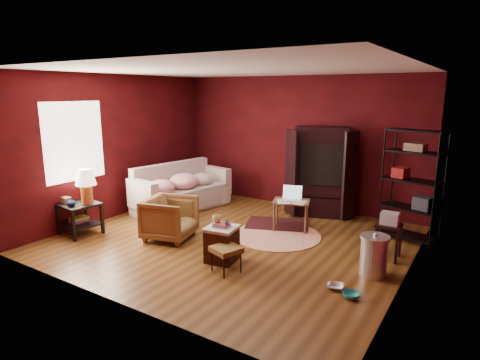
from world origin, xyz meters
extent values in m
cube|color=brown|center=(0.00, 0.00, -0.01)|extent=(5.50, 5.00, 0.02)
cube|color=white|center=(0.00, 0.00, 2.81)|extent=(5.50, 5.00, 0.02)
cube|color=#460A0D|center=(0.00, 2.51, 1.40)|extent=(5.50, 0.02, 2.80)
cube|color=#460A0D|center=(0.00, -2.51, 1.40)|extent=(5.50, 0.02, 2.80)
cube|color=#460A0D|center=(-2.76, 0.00, 1.40)|extent=(0.02, 5.00, 2.80)
cube|color=#460A0D|center=(2.76, 0.00, 1.40)|extent=(0.02, 5.00, 2.80)
cube|color=white|center=(-2.73, -1.00, 1.60)|extent=(0.02, 1.20, 1.40)
imported|color=beige|center=(-1.88, 0.86, 0.41)|extent=(1.05, 2.17, 0.81)
imported|color=black|center=(-0.94, -0.54, 0.40)|extent=(0.89, 0.92, 0.79)
imported|color=silver|center=(2.06, -0.77, 0.11)|extent=(0.22, 0.10, 0.22)
imported|color=teal|center=(2.30, -0.89, 0.11)|extent=(0.22, 0.09, 0.21)
imported|color=#0E1A46|center=(-2.36, -1.42, 0.63)|extent=(0.18, 0.18, 0.15)
imported|color=#D6CE68|center=(0.26, -0.85, 0.66)|extent=(0.16, 0.15, 0.13)
cube|color=black|center=(-2.43, -1.23, 0.54)|extent=(0.66, 0.66, 0.04)
cube|color=black|center=(-2.43, -1.23, 0.18)|extent=(0.61, 0.61, 0.03)
cube|color=black|center=(-2.72, -1.46, 0.27)|extent=(0.05, 0.05, 0.55)
cube|color=black|center=(-2.20, -1.52, 0.27)|extent=(0.05, 0.05, 0.55)
cube|color=black|center=(-2.66, -0.93, 0.27)|extent=(0.05, 0.05, 0.55)
cube|color=black|center=(-2.13, -1.00, 0.27)|extent=(0.05, 0.05, 0.55)
cylinder|color=#C05E23|center=(-2.30, -1.14, 0.73)|extent=(0.22, 0.22, 0.33)
cone|color=#F2E5C6|center=(-2.30, -1.14, 1.03)|extent=(0.40, 0.40, 0.27)
cube|color=olive|center=(-2.59, -1.35, 0.62)|extent=(0.19, 0.14, 0.12)
cube|color=#BB2F2E|center=(-2.48, -1.22, 0.22)|extent=(0.25, 0.30, 0.03)
cube|color=#2E74BB|center=(-2.47, -1.22, 0.25)|extent=(0.25, 0.30, 0.03)
cube|color=gold|center=(-2.46, -1.22, 0.29)|extent=(0.25, 0.30, 0.03)
cube|color=beige|center=(-1.86, 0.86, 0.29)|extent=(1.15, 2.07, 0.41)
cube|color=beige|center=(-2.21, 0.92, 0.57)|extent=(0.53, 1.96, 0.82)
cube|color=beige|center=(-2.03, -0.11, 0.51)|extent=(0.84, 0.33, 0.57)
cube|color=beige|center=(-1.69, 1.82, 0.51)|extent=(0.84, 0.33, 0.57)
ellipsoid|color=#D81E49|center=(-1.91, 0.29, 0.62)|extent=(0.62, 0.62, 0.29)
ellipsoid|color=#D81E49|center=(-1.81, 0.85, 0.64)|extent=(0.69, 0.69, 0.33)
ellipsoid|color=beige|center=(-1.72, 1.35, 0.60)|extent=(0.57, 0.57, 0.27)
cube|color=#3D1C0E|center=(0.34, -0.84, 0.24)|extent=(0.46, 0.46, 0.49)
cube|color=beige|center=(0.34, -0.84, 0.51)|extent=(0.49, 0.49, 0.05)
cube|color=beige|center=(0.34, -0.84, 0.54)|extent=(0.26, 0.21, 0.02)
cube|color=teal|center=(0.34, -0.84, 0.56)|extent=(0.26, 0.22, 0.02)
cube|color=#BE474E|center=(0.34, -0.84, 0.58)|extent=(0.23, 0.18, 0.02)
cube|color=black|center=(0.41, -0.80, 0.60)|extent=(0.11, 0.15, 0.02)
cube|color=black|center=(0.61, -1.11, 0.33)|extent=(0.46, 0.46, 0.07)
cube|color=black|center=(0.61, -1.11, 0.29)|extent=(0.42, 0.42, 0.02)
cylinder|color=black|center=(0.42, -1.20, 0.15)|extent=(0.02, 0.02, 0.30)
cylinder|color=black|center=(0.70, -1.30, 0.15)|extent=(0.02, 0.02, 0.30)
cylinder|color=black|center=(0.52, -0.93, 0.15)|extent=(0.02, 0.02, 0.30)
cylinder|color=black|center=(0.79, -1.03, 0.15)|extent=(0.02, 0.02, 0.30)
cylinder|color=beige|center=(0.54, 0.56, 0.01)|extent=(2.01, 2.01, 0.01)
cube|color=#441217|center=(0.28, 1.09, 0.02)|extent=(1.36, 1.14, 0.01)
cube|color=brown|center=(0.61, 0.96, 0.53)|extent=(0.75, 0.63, 0.03)
cylinder|color=brown|center=(0.41, 0.70, 0.27)|extent=(0.05, 0.05, 0.53)
cylinder|color=brown|center=(0.93, 0.88, 0.27)|extent=(0.05, 0.05, 0.53)
cylinder|color=brown|center=(0.29, 1.04, 0.27)|extent=(0.05, 0.05, 0.53)
cylinder|color=brown|center=(0.82, 1.22, 0.27)|extent=(0.05, 0.05, 0.53)
cube|color=silver|center=(0.60, 0.99, 0.56)|extent=(0.40, 0.33, 0.02)
cube|color=silver|center=(0.56, 1.10, 0.68)|extent=(0.35, 0.18, 0.23)
cube|color=#BCBAB6|center=(0.52, 0.82, 0.55)|extent=(0.36, 0.39, 0.00)
cube|color=#BCBAB6|center=(0.78, 0.92, 0.55)|extent=(0.27, 0.35, 0.00)
cube|color=black|center=(0.70, 2.13, 0.90)|extent=(1.16, 0.86, 1.79)
cube|color=black|center=(0.73, 2.04, 1.09)|extent=(0.94, 0.66, 0.80)
cube|color=black|center=(0.24, 1.70, 0.90)|extent=(0.37, 0.29, 1.70)
cube|color=black|center=(1.32, 2.05, 0.90)|extent=(0.17, 0.42, 1.70)
cube|color=#292C2E|center=(0.71, 2.08, 0.99)|extent=(0.70, 0.63, 0.49)
cube|color=black|center=(0.79, 1.85, 0.99)|extent=(0.45, 0.15, 0.38)
cube|color=black|center=(0.71, 2.08, 0.42)|extent=(0.95, 0.71, 0.05)
cylinder|color=black|center=(2.04, 1.46, 0.94)|extent=(0.03, 0.03, 1.87)
cylinder|color=black|center=(2.88, 1.24, 0.94)|extent=(0.03, 0.03, 1.87)
cylinder|color=black|center=(2.13, 1.83, 0.94)|extent=(0.03, 0.03, 1.87)
cylinder|color=black|center=(2.98, 1.60, 0.94)|extent=(0.03, 0.03, 1.87)
cube|color=black|center=(2.51, 1.53, 0.10)|extent=(0.99, 0.62, 0.03)
cube|color=black|center=(2.51, 1.53, 0.57)|extent=(0.99, 0.62, 0.03)
cube|color=black|center=(2.51, 1.53, 1.04)|extent=(0.99, 0.62, 0.03)
cube|color=black|center=(2.51, 1.53, 1.51)|extent=(0.99, 0.62, 0.03)
cube|color=black|center=(2.51, 1.53, 1.85)|extent=(0.99, 0.62, 0.03)
cube|color=maroon|center=(2.31, 1.59, 1.15)|extent=(0.27, 0.31, 0.17)
cube|color=#2F2F3B|center=(2.71, 1.48, 0.70)|extent=(0.32, 0.32, 0.21)
cube|color=brown|center=(2.51, 1.53, 1.59)|extent=(0.36, 0.28, 0.12)
cube|color=black|center=(2.39, 0.58, 0.52)|extent=(0.37, 0.37, 0.04)
cube|color=black|center=(2.24, 0.42, 0.26)|extent=(0.04, 0.04, 0.52)
cube|color=black|center=(2.55, 0.43, 0.26)|extent=(0.04, 0.04, 0.52)
cube|color=black|center=(2.23, 0.73, 0.26)|extent=(0.04, 0.04, 0.52)
cube|color=black|center=(2.54, 0.74, 0.26)|extent=(0.04, 0.04, 0.52)
cube|color=silver|center=(2.39, 0.58, 0.63)|extent=(0.26, 0.20, 0.18)
cylinder|color=white|center=(2.36, -0.13, 0.27)|extent=(0.45, 0.45, 0.53)
cylinder|color=white|center=(2.36, -0.13, 0.55)|extent=(0.49, 0.49, 0.04)
sphere|color=white|center=(2.36, -0.13, 0.59)|extent=(0.07, 0.07, 0.05)
camera|label=1|loc=(3.56, -5.40, 2.47)|focal=30.00mm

